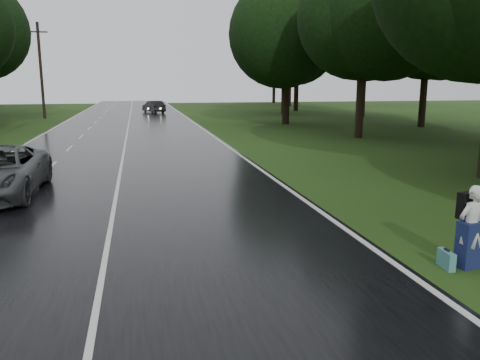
% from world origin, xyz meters
% --- Properties ---
extents(ground, '(160.00, 160.00, 0.00)m').
position_xyz_m(ground, '(0.00, 0.00, 0.00)').
color(ground, '#244113').
rests_on(ground, ground).
extents(road, '(12.00, 140.00, 0.04)m').
position_xyz_m(road, '(0.00, 20.00, 0.02)').
color(road, black).
rests_on(road, ground).
extents(lane_center, '(0.12, 140.00, 0.01)m').
position_xyz_m(lane_center, '(0.00, 20.00, 0.04)').
color(lane_center, silver).
rests_on(lane_center, road).
extents(far_car, '(2.77, 4.55, 1.42)m').
position_xyz_m(far_car, '(2.75, 51.33, 0.75)').
color(far_car, black).
rests_on(far_car, road).
extents(hitchhiker, '(0.69, 0.64, 1.70)m').
position_xyz_m(hitchhiker, '(7.21, -0.11, 0.79)').
color(hitchhiker, silver).
rests_on(hitchhiker, ground).
extents(suitcase, '(0.20, 0.52, 0.36)m').
position_xyz_m(suitcase, '(6.75, -0.08, 0.18)').
color(suitcase, teal).
rests_on(suitcase, ground).
extents(utility_pole_far, '(1.80, 0.28, 9.48)m').
position_xyz_m(utility_pole_far, '(-8.50, 44.37, 0.00)').
color(utility_pole_far, black).
rests_on(utility_pole_far, ground).
extents(tree_right_d, '(9.12, 9.12, 14.25)m').
position_xyz_m(tree_right_d, '(15.28, 21.77, 0.00)').
color(tree_right_d, black).
rests_on(tree_right_d, ground).
extents(tree_right_e, '(8.16, 8.16, 12.75)m').
position_xyz_m(tree_right_e, '(13.71, 33.17, 0.00)').
color(tree_right_e, black).
rests_on(tree_right_e, ground).
extents(tree_right_f, '(8.19, 8.19, 12.80)m').
position_xyz_m(tree_right_f, '(17.60, 46.33, 0.00)').
color(tree_right_f, black).
rests_on(tree_right_f, ground).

